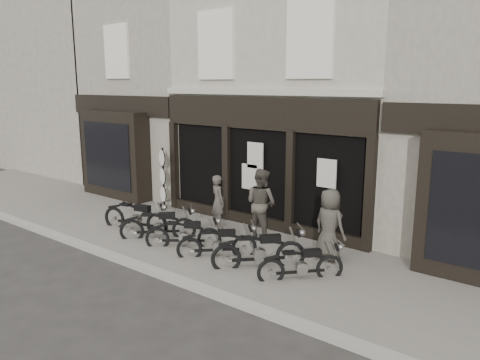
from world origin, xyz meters
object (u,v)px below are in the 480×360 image
Objects in this scene: motorcycle_5 at (302,267)px; man_left at (218,202)px; motorcycle_1 at (159,228)px; motorcycle_3 at (218,246)px; man_centre at (261,203)px; man_right at (329,225)px; advert_sign_post at (163,181)px; motorcycle_0 at (136,219)px; motorcycle_4 at (260,254)px; motorcycle_2 at (184,237)px.

man_left is (-3.82, 1.63, 0.54)m from motorcycle_5.
motorcycle_1 is 2.19m from motorcycle_3.
man_right is at bearing 176.52° from man_centre.
motorcycle_3 is at bearing 155.33° from man_left.
man_right is at bearing -159.63° from man_left.
man_centre is at bearing 3.41° from man_right.
man_centre is at bearing -5.20° from motorcycle_1.
man_left is at bearing 14.62° from advert_sign_post.
motorcycle_0 is at bearing 67.68° from man_left.
motorcycle_4 is 0.92× the size of man_centre.
motorcycle_1 is 0.75× the size of advert_sign_post.
man_right is at bearing -14.08° from motorcycle_2.
motorcycle_4 is 1.02× the size of man_right.
motorcycle_0 reaches higher than motorcycle_2.
man_left is at bearing 86.45° from motorcycle_3.
motorcycle_2 is 1.14m from motorcycle_3.
motorcycle_2 is 1.07× the size of motorcycle_5.
man_centre is at bearing 15.76° from motorcycle_0.
motorcycle_2 is 3.98m from advert_sign_post.
motorcycle_2 is at bearing 136.08° from motorcycle_4.
man_right reaches higher than motorcycle_1.
man_right reaches higher than motorcycle_5.
motorcycle_4 reaches higher than motorcycle_1.
motorcycle_0 reaches higher than motorcycle_5.
motorcycle_2 is at bearing -16.16° from motorcycle_0.
motorcycle_0 is 4.44m from motorcycle_4.
motorcycle_5 is 4.18m from man_left.
man_centre is (1.11, 1.86, 0.70)m from motorcycle_2.
motorcycle_4 is 1.11m from motorcycle_5.
advert_sign_post is at bearing 114.36° from motorcycle_5.
motorcycle_4 is (2.35, 0.10, 0.04)m from motorcycle_2.
motorcycle_0 is 1.31× the size of motorcycle_2.
motorcycle_5 is at bearing -41.60° from motorcycle_3.
man_centre is at bearing 46.56° from motorcycle_3.
motorcycle_3 is 4.94m from advert_sign_post.
motorcycle_5 is at bearing -35.68° from motorcycle_2.
motorcycle_2 is 2.35m from motorcycle_4.
motorcycle_3 reaches higher than motorcycle_5.
man_centre is at bearing 78.77° from motorcycle_4.
motorcycle_5 is at bearing -44.03° from motorcycle_1.
motorcycle_0 is 1.01× the size of advert_sign_post.
motorcycle_3 is 0.99× the size of motorcycle_5.
motorcycle_2 is at bearing 64.88° from man_centre.
motorcycle_1 reaches higher than motorcycle_3.
man_centre is (-2.34, 1.73, 0.71)m from motorcycle_5.
motorcycle_2 is 1.07× the size of man_left.
motorcycle_4 is at bearing -44.25° from motorcycle_1.
motorcycle_1 is 2.88m from man_centre.
motorcycle_2 is 1.08× the size of motorcycle_3.
motorcycle_3 is 2.75m from man_right.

